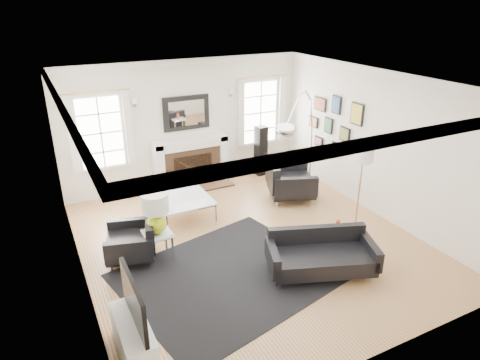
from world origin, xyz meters
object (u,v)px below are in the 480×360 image
armchair_right (288,182)px  gourd_lamp (155,211)px  sofa (320,255)px  coffee_table (183,200)px  armchair_left (134,242)px  fireplace (191,163)px  arc_floor_lamp (300,149)px

armchair_right → gourd_lamp: size_ratio=1.83×
sofa → coffee_table: sofa is taller
armchair_left → coffee_table: 1.48m
fireplace → armchair_right: fireplace is taller
fireplace → armchair_right: 2.24m
sofa → gourd_lamp: bearing=145.6°
armchair_right → coffee_table: bearing=177.7°
armchair_right → coffee_table: (-2.31, 0.09, 0.04)m
fireplace → sofa: 4.12m
fireplace → armchair_left: fireplace is taller
sofa → armchair_right: armchair_right is taller
gourd_lamp → armchair_left: bearing=151.2°
sofa → armchair_left: 3.00m
armchair_left → gourd_lamp: 0.69m
armchair_right → armchair_left: bearing=-166.9°
gourd_lamp → arc_floor_lamp: bearing=6.4°
sofa → armchair_left: (-2.49, 1.66, 0.03)m
fireplace → gourd_lamp: size_ratio=2.45×
coffee_table → arc_floor_lamp: size_ratio=0.41×
gourd_lamp → armchair_right: bearing=17.7°
sofa → arc_floor_lamp: size_ratio=0.71×
armchair_left → arc_floor_lamp: arc_floor_lamp is taller
fireplace → arc_floor_lamp: 2.77m
sofa → fireplace: bearing=97.9°
armchair_left → armchair_right: bearing=13.1°
fireplace → armchair_left: (-1.93, -2.41, -0.22)m
fireplace → sofa: size_ratio=0.94×
armchair_right → arc_floor_lamp: arc_floor_lamp is taller
sofa → coffee_table: bearing=117.3°
sofa → gourd_lamp: gourd_lamp is taller
fireplace → armchair_left: bearing=-128.6°
fireplace → gourd_lamp: 3.07m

